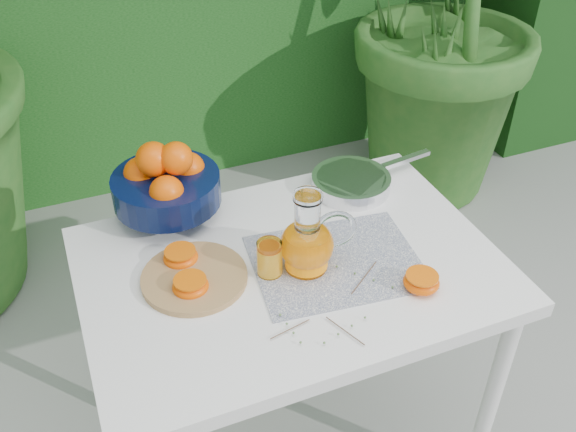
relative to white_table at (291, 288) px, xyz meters
name	(u,v)px	position (x,y,z in m)	size (l,w,h in m)	color
white_table	(291,288)	(0.00, 0.00, 0.00)	(1.00, 0.70, 0.75)	white
placemat	(336,262)	(0.10, -0.04, 0.08)	(0.40, 0.31, 0.00)	#0C1845
cutting_board	(194,277)	(-0.23, 0.03, 0.09)	(0.25, 0.25, 0.02)	olive
fruit_bowl	(166,182)	(-0.22, 0.31, 0.18)	(0.32, 0.32, 0.22)	black
juice_pitcher	(308,243)	(0.03, -0.03, 0.16)	(0.19, 0.15, 0.21)	white
juice_tumbler	(270,259)	(-0.06, -0.01, 0.13)	(0.07, 0.07, 0.09)	white
saute_pan	(352,181)	(0.28, 0.23, 0.10)	(0.40, 0.25, 0.04)	silver
orange_halves	(263,274)	(-0.08, -0.03, 0.10)	(0.60, 0.39, 0.04)	#F64C02
thyme_sprigs	(336,310)	(0.03, -0.19, 0.09)	(0.33, 0.25, 0.01)	#523725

